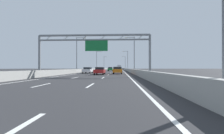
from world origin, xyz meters
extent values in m
plane|color=#2D2D30|center=(0.00, 100.00, 0.00)|extent=(260.00, 260.00, 0.00)
cube|color=white|center=(-1.80, 12.50, 0.01)|extent=(0.16, 3.00, 0.01)
cube|color=white|center=(-1.80, 21.50, 0.01)|extent=(0.16, 3.00, 0.01)
cube|color=white|center=(-1.80, 30.50, 0.01)|extent=(0.16, 3.00, 0.01)
cube|color=white|center=(-1.80, 39.50, 0.01)|extent=(0.16, 3.00, 0.01)
cube|color=white|center=(-1.80, 48.50, 0.01)|extent=(0.16, 3.00, 0.01)
cube|color=white|center=(-1.80, 57.50, 0.01)|extent=(0.16, 3.00, 0.01)
cube|color=white|center=(-1.80, 66.50, 0.01)|extent=(0.16, 3.00, 0.01)
cube|color=white|center=(-1.80, 75.50, 0.01)|extent=(0.16, 3.00, 0.01)
cube|color=white|center=(-1.80, 84.50, 0.01)|extent=(0.16, 3.00, 0.01)
cube|color=white|center=(-1.80, 93.50, 0.01)|extent=(0.16, 3.00, 0.01)
cube|color=white|center=(-1.80, 102.50, 0.01)|extent=(0.16, 3.00, 0.01)
cube|color=white|center=(-1.80, 111.50, 0.01)|extent=(0.16, 3.00, 0.01)
cube|color=white|center=(-1.80, 120.50, 0.01)|extent=(0.16, 3.00, 0.01)
cube|color=white|center=(-1.80, 129.50, 0.01)|extent=(0.16, 3.00, 0.01)
cube|color=white|center=(-1.80, 138.50, 0.01)|extent=(0.16, 3.00, 0.01)
cube|color=white|center=(-1.80, 147.50, 0.01)|extent=(0.16, 3.00, 0.01)
cube|color=white|center=(-1.80, 156.50, 0.01)|extent=(0.16, 3.00, 0.01)
cube|color=white|center=(1.80, 12.50, 0.01)|extent=(0.16, 3.00, 0.01)
cube|color=white|center=(1.80, 21.50, 0.01)|extent=(0.16, 3.00, 0.01)
cube|color=white|center=(1.80, 30.50, 0.01)|extent=(0.16, 3.00, 0.01)
cube|color=white|center=(1.80, 39.50, 0.01)|extent=(0.16, 3.00, 0.01)
cube|color=white|center=(1.80, 48.50, 0.01)|extent=(0.16, 3.00, 0.01)
cube|color=white|center=(1.80, 57.50, 0.01)|extent=(0.16, 3.00, 0.01)
cube|color=white|center=(1.80, 66.50, 0.01)|extent=(0.16, 3.00, 0.01)
cube|color=white|center=(1.80, 75.50, 0.01)|extent=(0.16, 3.00, 0.01)
cube|color=white|center=(1.80, 84.50, 0.01)|extent=(0.16, 3.00, 0.01)
cube|color=white|center=(1.80, 93.50, 0.01)|extent=(0.16, 3.00, 0.01)
cube|color=white|center=(1.80, 102.50, 0.01)|extent=(0.16, 3.00, 0.01)
cube|color=white|center=(1.80, 111.50, 0.01)|extent=(0.16, 3.00, 0.01)
cube|color=white|center=(1.80, 120.50, 0.01)|extent=(0.16, 3.00, 0.01)
cube|color=white|center=(1.80, 129.50, 0.01)|extent=(0.16, 3.00, 0.01)
cube|color=white|center=(1.80, 138.50, 0.01)|extent=(0.16, 3.00, 0.01)
cube|color=white|center=(1.80, 147.50, 0.01)|extent=(0.16, 3.00, 0.01)
cube|color=white|center=(1.80, 156.50, 0.01)|extent=(0.16, 3.00, 0.01)
cube|color=white|center=(-5.25, 88.00, 0.01)|extent=(0.16, 176.00, 0.01)
cube|color=white|center=(5.25, 88.00, 0.01)|extent=(0.16, 176.00, 0.01)
cube|color=#9E9E99|center=(-6.90, 110.00, 0.47)|extent=(0.45, 220.00, 0.95)
cube|color=#9E9E99|center=(6.90, 110.00, 0.47)|extent=(0.45, 220.00, 0.95)
cylinder|color=gray|center=(-8.37, 25.47, 3.10)|extent=(0.36, 0.36, 6.20)
cylinder|color=gray|center=(8.37, 25.47, 3.10)|extent=(0.36, 0.36, 6.20)
cylinder|color=gray|center=(0.00, 25.47, 6.20)|extent=(16.74, 0.32, 0.32)
cylinder|color=gray|center=(0.00, 25.47, 5.50)|extent=(16.74, 0.26, 0.26)
cylinder|color=gray|center=(-6.98, 25.47, 5.85)|extent=(0.74, 0.10, 0.74)
cylinder|color=gray|center=(-4.19, 25.47, 5.85)|extent=(0.74, 0.10, 0.74)
cylinder|color=gray|center=(-1.40, 25.47, 5.85)|extent=(0.74, 0.10, 0.74)
cylinder|color=gray|center=(1.40, 25.47, 5.85)|extent=(0.74, 0.10, 0.74)
cylinder|color=gray|center=(4.19, 25.47, 5.85)|extent=(0.74, 0.10, 0.74)
cylinder|color=gray|center=(6.98, 25.47, 5.85)|extent=(0.74, 0.10, 0.74)
cube|color=#146B33|center=(0.40, 25.47, 4.60)|extent=(3.40, 0.12, 1.60)
cylinder|color=slate|center=(-7.70, 44.97, 4.75)|extent=(0.20, 0.20, 9.50)
cylinder|color=slate|center=(-6.60, 44.97, 9.35)|extent=(2.20, 0.12, 0.12)
cube|color=#F2EAC6|center=(-5.50, 44.97, 9.25)|extent=(0.56, 0.28, 0.20)
cylinder|color=slate|center=(7.70, 44.97, 4.75)|extent=(0.20, 0.20, 9.50)
cylinder|color=slate|center=(6.60, 44.97, 9.35)|extent=(2.20, 0.12, 0.12)
cube|color=#F2EAC6|center=(5.50, 44.97, 9.25)|extent=(0.56, 0.28, 0.20)
cylinder|color=slate|center=(-7.70, 83.35, 4.75)|extent=(0.20, 0.20, 9.50)
cylinder|color=slate|center=(-6.60, 83.35, 9.35)|extent=(2.20, 0.12, 0.12)
cube|color=#F2EAC6|center=(-5.50, 83.35, 9.25)|extent=(0.56, 0.28, 0.20)
cylinder|color=slate|center=(7.70, 83.35, 4.75)|extent=(0.20, 0.20, 9.50)
cylinder|color=slate|center=(6.60, 83.35, 9.35)|extent=(2.20, 0.12, 0.12)
cube|color=#F2EAC6|center=(5.50, 83.35, 9.25)|extent=(0.56, 0.28, 0.20)
cylinder|color=slate|center=(-7.70, 121.74, 4.75)|extent=(0.20, 0.20, 9.50)
cylinder|color=slate|center=(-6.60, 121.74, 9.35)|extent=(2.20, 0.12, 0.12)
cube|color=#F2EAC6|center=(-5.50, 121.74, 9.25)|extent=(0.56, 0.28, 0.20)
cylinder|color=slate|center=(7.70, 121.74, 4.75)|extent=(0.20, 0.20, 9.50)
cylinder|color=slate|center=(6.60, 121.74, 9.35)|extent=(2.20, 0.12, 0.12)
cube|color=#F2EAC6|center=(5.50, 121.74, 9.25)|extent=(0.56, 0.28, 0.20)
cube|color=#2347AD|center=(0.21, 126.91, 0.63)|extent=(1.83, 4.12, 0.61)
cube|color=black|center=(0.21, 126.49, 1.19)|extent=(1.61, 1.71, 0.51)
cylinder|color=black|center=(-0.60, 128.42, 0.32)|extent=(0.22, 0.64, 0.64)
cylinder|color=black|center=(1.01, 128.42, 0.32)|extent=(0.22, 0.64, 0.64)
cylinder|color=black|center=(-0.60, 125.40, 0.32)|extent=(0.22, 0.64, 0.64)
cylinder|color=black|center=(1.01, 125.40, 0.32)|extent=(0.22, 0.64, 0.64)
cube|color=#1E7A38|center=(0.18, 65.01, 0.67)|extent=(1.82, 4.23, 0.70)
cube|color=black|center=(0.18, 65.39, 1.26)|extent=(1.60, 2.02, 0.49)
cylinder|color=black|center=(-0.62, 66.57, 0.32)|extent=(0.22, 0.64, 0.64)
cylinder|color=black|center=(0.98, 66.57, 0.32)|extent=(0.22, 0.64, 0.64)
cylinder|color=black|center=(-0.62, 63.44, 0.32)|extent=(0.22, 0.64, 0.64)
cylinder|color=black|center=(0.98, 63.44, 0.32)|extent=(0.22, 0.64, 0.64)
cube|color=silver|center=(-3.57, 39.09, 0.63)|extent=(1.84, 4.42, 0.63)
cube|color=black|center=(-3.57, 39.03, 1.17)|extent=(1.62, 1.89, 0.45)
cylinder|color=black|center=(-4.38, 40.75, 0.32)|extent=(0.22, 0.64, 0.64)
cylinder|color=black|center=(-2.76, 40.75, 0.32)|extent=(0.22, 0.64, 0.64)
cylinder|color=black|center=(-4.38, 37.43, 0.32)|extent=(0.22, 0.64, 0.64)
cylinder|color=black|center=(-2.76, 37.43, 0.32)|extent=(0.22, 0.64, 0.64)
cube|color=red|center=(0.18, 31.46, 0.63)|extent=(1.79, 4.12, 0.63)
cube|color=black|center=(0.18, 31.78, 1.17)|extent=(1.57, 1.90, 0.44)
cylinder|color=black|center=(-0.61, 32.97, 0.32)|extent=(0.22, 0.64, 0.64)
cylinder|color=black|center=(0.96, 32.97, 0.32)|extent=(0.22, 0.64, 0.64)
cylinder|color=black|center=(-0.61, 29.95, 0.32)|extent=(0.22, 0.64, 0.64)
cylinder|color=black|center=(0.96, 29.95, 0.32)|extent=(0.22, 0.64, 0.64)
cube|color=orange|center=(3.42, 35.47, 0.66)|extent=(1.88, 4.37, 0.67)
cube|color=black|center=(3.42, 35.26, 1.23)|extent=(1.65, 1.81, 0.48)
cylinder|color=black|center=(2.60, 37.11, 0.32)|extent=(0.22, 0.64, 0.64)
cylinder|color=black|center=(4.25, 37.11, 0.32)|extent=(0.22, 0.64, 0.64)
cylinder|color=black|center=(2.60, 33.84, 0.32)|extent=(0.22, 0.64, 0.64)
cylinder|color=black|center=(4.25, 33.84, 0.32)|extent=(0.22, 0.64, 0.64)
cube|color=#194799|center=(3.37, 112.93, 1.55)|extent=(2.39, 2.24, 2.15)
cube|color=silver|center=(3.37, 108.83, 1.75)|extent=(2.39, 5.56, 2.55)
cylinder|color=black|center=(2.31, 113.15, 0.48)|extent=(0.28, 0.96, 0.96)
cylinder|color=black|center=(4.42, 113.15, 0.48)|extent=(0.28, 0.96, 0.96)
cylinder|color=black|center=(2.31, 107.45, 0.48)|extent=(0.28, 0.96, 0.96)
cylinder|color=black|center=(4.42, 107.45, 0.48)|extent=(0.28, 0.96, 0.96)
camera|label=1|loc=(3.95, 0.43, 1.29)|focal=26.90mm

